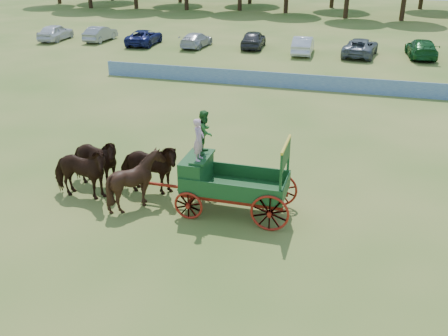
% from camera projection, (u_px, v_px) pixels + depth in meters
% --- Properties ---
extents(ground, '(160.00, 160.00, 0.00)m').
position_uv_depth(ground, '(218.00, 213.00, 18.75)').
color(ground, '#988C44').
rests_on(ground, ground).
extents(horse_lead_left, '(2.62, 1.25, 2.19)m').
position_uv_depth(horse_lead_left, '(80.00, 173.00, 19.41)').
color(horse_lead_left, '#32190D').
rests_on(horse_lead_left, ground).
extents(horse_lead_right, '(2.71, 1.48, 2.19)m').
position_uv_depth(horse_lead_right, '(94.00, 162.00, 20.37)').
color(horse_lead_right, '#32190D').
rests_on(horse_lead_right, ground).
extents(horse_wheel_left, '(2.30, 2.13, 2.20)m').
position_uv_depth(horse_wheel_left, '(137.00, 180.00, 18.81)').
color(horse_wheel_left, '#32190D').
rests_on(horse_wheel_left, ground).
extents(horse_wheel_right, '(2.67, 1.36, 2.19)m').
position_uv_depth(horse_wheel_right, '(148.00, 169.00, 19.77)').
color(horse_wheel_right, '#32190D').
rests_on(horse_wheel_right, ground).
extents(farm_dray, '(6.00, 2.00, 3.78)m').
position_uv_depth(farm_dray, '(216.00, 169.00, 18.35)').
color(farm_dray, '#A32910').
rests_on(farm_dray, ground).
extents(sponsor_banner, '(26.00, 0.08, 1.05)m').
position_uv_depth(sponsor_banner, '(278.00, 80.00, 34.52)').
color(sponsor_banner, '#1B4A93').
rests_on(sponsor_banner, ground).
extents(parked_cars, '(42.02, 6.79, 1.65)m').
position_uv_depth(parked_cars, '(261.00, 42.00, 46.05)').
color(parked_cars, silver).
rests_on(parked_cars, ground).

